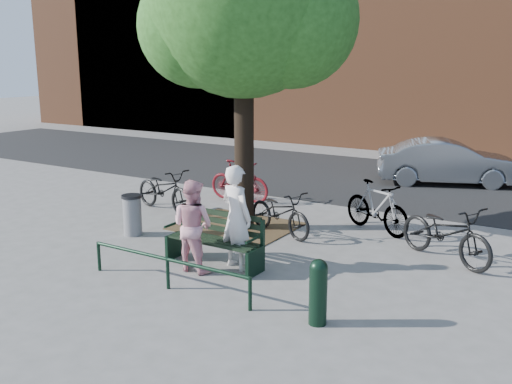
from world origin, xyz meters
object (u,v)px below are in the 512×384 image
Objects in this scene: park_bench at (216,238)px; person_left at (236,217)px; bicycle_c at (280,212)px; person_right at (193,225)px; bollard at (318,290)px; litter_bin at (132,215)px; parked_car at (448,162)px.

person_left is at bearing 10.89° from park_bench.
park_bench is 2.12m from bicycle_c.
person_right reaches higher than bicycle_c.
bollard is (2.49, -1.16, 0.01)m from park_bench.
bollard reaches higher than litter_bin.
bicycle_c is (0.06, 2.12, -0.02)m from park_bench.
park_bench reaches higher than litter_bin.
bicycle_c is (0.24, 2.53, -0.31)m from person_right.
person_left is 2.14× the size of litter_bin.
bollard is 5.23m from litter_bin.
bicycle_c reaches higher than bollard.
person_left reaches higher than bicycle_c.
bicycle_c is at bearing 126.59° from bollard.
person_left is 8.91m from parked_car.
litter_bin is at bearing 131.38° from parked_car.
bicycle_c is at bearing -94.42° from person_right.
parked_car is (1.90, 9.28, -0.13)m from person_right.
parked_car is (1.66, 6.75, 0.18)m from bicycle_c.
person_left is 1.14× the size of person_right.
parked_car is at bearing 6.38° from bicycle_c.
person_left is at bearing 149.23° from parked_car.
park_bench is 9.04m from parked_car.
litter_bin is at bearing 168.03° from park_bench.
person_right is (-0.18, -0.41, 0.30)m from park_bench.
parked_car is (4.18, 8.35, 0.22)m from litter_bin.
person_right is 2.49m from litter_bin.
person_left is at bearing 149.94° from bollard.
park_bench is at bearing -112.54° from person_right.
park_bench is at bearing -161.33° from bicycle_c.
litter_bin is 0.47× the size of bicycle_c.
park_bench is 0.54m from person_right.
park_bench is 0.45× the size of parked_car.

